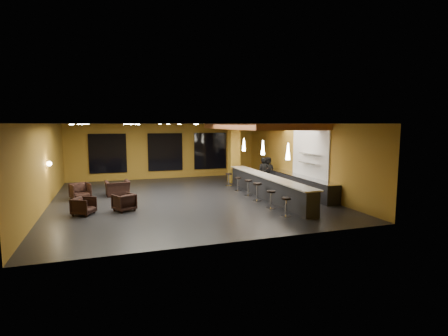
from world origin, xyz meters
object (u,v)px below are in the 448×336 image
object	(u,v)px
bar_stool_1	(271,197)
bar_stool_5	(229,178)
bar_stool_3	(248,186)
armchair_a	(84,206)
pendant_0	(288,151)
armchair_d	(118,188)
column	(234,153)
pendant_1	(263,148)
armchair_c	(80,191)
staff_a	(264,172)
armchair_b	(124,202)
staff_b	(264,171)
bar_stool_2	(257,189)
bar_counter	(267,187)
prep_counter	(298,184)
staff_c	(268,171)
bar_stool_4	(238,182)
pendant_2	(244,145)
bar_stool_0	(286,204)

from	to	relation	value
bar_stool_1	bar_stool_5	xyz separation A→B (m)	(0.06, 5.50, -0.01)
bar_stool_3	bar_stool_5	world-z (taller)	bar_stool_3
armchair_a	bar_stool_3	bearing A→B (deg)	-51.47
pendant_0	armchair_d	distance (m)	8.45
column	pendant_1	distance (m)	4.14
armchair_c	bar_stool_5	bearing A→B (deg)	-12.18
pendant_0	staff_a	world-z (taller)	pendant_0
armchair_b	bar_stool_5	xyz separation A→B (m)	(5.84, 3.98, 0.12)
staff_b	bar_stool_2	xyz separation A→B (m)	(-2.13, -3.85, -0.25)
bar_counter	prep_counter	distance (m)	2.06
bar_stool_3	bar_stool_5	distance (m)	2.81
pendant_0	bar_stool_3	world-z (taller)	pendant_0
prep_counter	armchair_b	bearing A→B (deg)	-172.94
armchair_b	bar_stool_3	distance (m)	6.00
staff_b	bar_stool_5	world-z (taller)	staff_b
staff_b	bar_stool_2	bearing A→B (deg)	-134.72
pendant_0	armchair_a	xyz separation A→B (m)	(-8.08, 1.29, -2.01)
staff_c	armchair_d	size ratio (longest dim) A/B	1.44
bar_stool_3	bar_stool_5	size ratio (longest dim) A/B	1.07
prep_counter	armchair_c	distance (m)	10.58
bar_stool_2	bar_stool_4	world-z (taller)	bar_stool_2
staff_b	bar_stool_4	world-z (taller)	staff_b
armchair_d	bar_stool_4	bearing A→B (deg)	167.73
bar_stool_2	bar_stool_4	xyz separation A→B (m)	(0.03, 2.54, -0.07)
armchair_c	bar_stool_4	world-z (taller)	armchair_c
armchair_d	bar_stool_5	world-z (taller)	bar_stool_5
pendant_2	staff_a	bearing A→B (deg)	-18.82
armchair_b	bar_stool_4	xyz separation A→B (m)	(5.86, 2.52, 0.11)
bar_stool_0	armchair_a	bearing A→B (deg)	159.93
armchair_d	bar_stool_3	world-z (taller)	bar_stool_3
prep_counter	armchair_a	distance (m)	10.16
pendant_1	armchair_a	xyz separation A→B (m)	(-8.08, -1.21, -2.01)
bar_stool_3	bar_stool_1	bearing A→B (deg)	-92.03
prep_counter	column	size ratio (longest dim) A/B	1.71
column	pendant_0	size ratio (longest dim) A/B	5.00
bar_stool_1	bar_stool_3	distance (m)	2.69
armchair_c	armchair_a	bearing A→B (deg)	-104.00
prep_counter	bar_stool_2	xyz separation A→B (m)	(-2.75, -1.08, 0.10)
pendant_1	bar_stool_1	bearing A→B (deg)	-107.04
column	staff_b	xyz separation A→B (m)	(1.38, -1.33, -0.96)
bar_stool_3	bar_stool_4	distance (m)	1.35
staff_a	bar_stool_3	distance (m)	2.70
pendant_1	staff_a	size ratio (longest dim) A/B	0.43
pendant_0	bar_stool_0	bearing A→B (deg)	-119.89
bar_stool_3	bar_counter	bearing A→B (deg)	-41.14
column	staff_c	distance (m)	2.30
pendant_2	prep_counter	bearing A→B (deg)	-51.34
bar_stool_3	bar_stool_4	bearing A→B (deg)	90.98
staff_c	bar_stool_4	bearing A→B (deg)	-137.17
bar_counter	prep_counter	xyz separation A→B (m)	(2.00, 0.50, -0.07)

